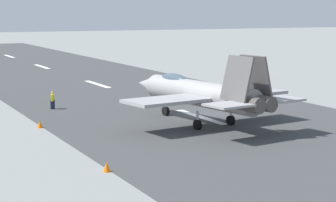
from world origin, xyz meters
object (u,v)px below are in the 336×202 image
(crew_person, at_px, (52,100))
(marker_cone_near, at_px, (107,167))
(fighter_jet, at_px, (200,93))
(marker_cone_mid, at_px, (40,124))

(crew_person, relative_size, marker_cone_near, 2.93)
(crew_person, bearing_deg, fighter_jet, -145.61)
(crew_person, distance_m, marker_cone_near, 23.17)
(fighter_jet, relative_size, crew_person, 10.53)
(fighter_jet, bearing_deg, marker_cone_near, 132.79)
(marker_cone_near, relative_size, marker_cone_mid, 1.00)
(fighter_jet, height_order, crew_person, fighter_jet)
(marker_cone_mid, bearing_deg, fighter_jet, -107.93)
(fighter_jet, xyz_separation_m, marker_cone_mid, (3.76, 11.63, -2.18))
(crew_person, height_order, marker_cone_mid, crew_person)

